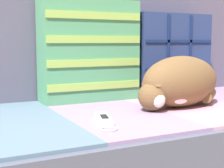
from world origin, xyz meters
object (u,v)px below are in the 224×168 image
Objects in this scene: couch at (141,154)px; throw_pillow_striped at (89,51)px; throw_pillow_quilted at (170,54)px; game_remote_near at (104,120)px; sleeping_cat at (179,83)px.

throw_pillow_striped is at bearing 122.64° from couch.
throw_pillow_quilted reaches higher than game_remote_near.
sleeping_cat reaches higher than couch.
throw_pillow_quilted is at bearing 36.25° from couch.
sleeping_cat is (0.11, -0.09, 0.28)m from couch.
throw_pillow_quilted reaches higher than couch.
couch is 5.14× the size of sleeping_cat.
game_remote_near is (-0.36, -0.11, -0.08)m from sleeping_cat.
game_remote_near is (-0.25, -0.19, 0.20)m from couch.
throw_pillow_striped is 0.46m from game_remote_near.
couch is 5.17× the size of throw_pillow_striped.
throw_pillow_striped reaches higher than couch.
throw_pillow_quilted is 0.91× the size of throw_pillow_striped.
throw_pillow_quilted is 0.35m from sleeping_cat.
throw_pillow_striped is 2.08× the size of game_remote_near.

